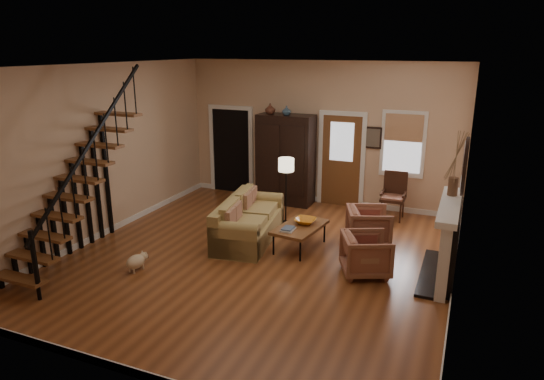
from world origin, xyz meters
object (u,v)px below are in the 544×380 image
at_px(armoire, 286,160).
at_px(sofa, 249,220).
at_px(armchair_left, 366,254).
at_px(side_chair, 393,196).
at_px(floor_lamp, 286,191).
at_px(coffee_table, 300,237).
at_px(armchair_right, 369,226).

xyz_separation_m(armoire, sofa, (0.19, -2.43, -0.66)).
height_order(armoire, armchair_left, armoire).
xyz_separation_m(sofa, side_chair, (2.36, 2.23, 0.12)).
distance_m(armoire, side_chair, 2.61).
height_order(floor_lamp, side_chair, floor_lamp).
distance_m(coffee_table, side_chair, 2.64).
bearing_deg(armchair_right, floor_lamp, 56.04).
distance_m(armoire, coffee_table, 2.89).
xyz_separation_m(floor_lamp, side_chair, (2.02, 1.15, -0.19)).
relative_size(armchair_right, side_chair, 0.78).
relative_size(armoire, floor_lamp, 1.49).
relative_size(sofa, armchair_right, 2.64).
distance_m(armchair_left, floor_lamp, 2.70).
bearing_deg(sofa, armchair_right, 7.29).
distance_m(armchair_left, side_chair, 2.86).
xyz_separation_m(coffee_table, floor_lamp, (-0.71, 1.12, 0.48)).
relative_size(coffee_table, side_chair, 1.13).
relative_size(armoire, coffee_table, 1.82).
bearing_deg(armoire, armchair_right, -37.31).
height_order(coffee_table, armchair_right, armchair_right).
bearing_deg(coffee_table, armoire, 116.62).
xyz_separation_m(armoire, armchair_left, (2.59, -3.06, -0.70)).
bearing_deg(armchair_right, coffee_table, 100.59).
xyz_separation_m(armoire, side_chair, (2.55, -0.20, -0.54)).
relative_size(coffee_table, armchair_right, 1.46).
bearing_deg(side_chair, armchair_right, -96.55).
bearing_deg(floor_lamp, armchair_right, -13.80).
bearing_deg(armchair_left, coffee_table, 42.19).
distance_m(sofa, armchair_right, 2.27).
bearing_deg(armoire, coffee_table, -63.38).
relative_size(coffee_table, floor_lamp, 0.82).
bearing_deg(coffee_table, floor_lamp, 122.34).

